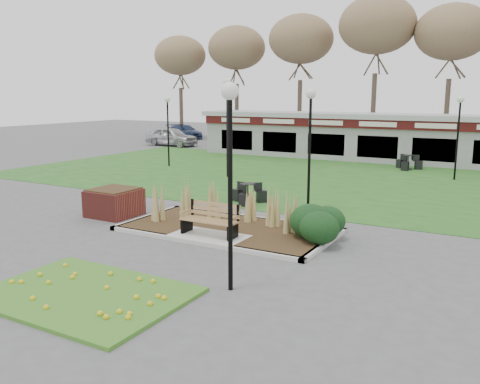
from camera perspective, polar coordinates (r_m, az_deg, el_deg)
The scene contains 18 objects.
ground at distance 14.53m, azimuth -3.79°, elevation -5.50°, with size 100.00×100.00×0.00m, color #515154.
lawn at distance 25.18m, azimuth 11.31°, elevation 1.40°, with size 34.00×16.00×0.02m, color #1F581C.
flower_bed at distance 11.16m, azimuth -17.06°, elevation -10.78°, with size 4.20×3.00×0.16m.
planting_bed at distance 14.95m, azimuth 3.14°, elevation -3.56°, with size 6.75×3.40×1.27m.
park_bench at distance 14.57m, azimuth -3.29°, elevation -3.04°, with size 1.70×0.66×0.93m.
brick_planter at distance 17.84m, azimuth -13.94°, elevation -1.11°, with size 1.50×1.50×0.95m.
food_pavilion at distance 32.62m, azimuth 15.83°, elevation 5.94°, with size 24.60×3.40×2.90m.
tree_backdrop at distance 40.59m, azimuth 19.19°, elevation 16.42°, with size 47.24×5.24×10.36m.
lamp_post_near_left at distance 10.29m, azimuth -1.13°, elevation 5.70°, with size 0.36×0.36×4.35m.
lamp_post_near_right at distance 18.15m, azimuth 7.89°, elevation 7.77°, with size 0.36×0.36×4.29m.
lamp_post_mid_left at distance 25.10m, azimuth -1.43°, elevation 9.68°, with size 0.40×0.40×4.86m.
lamp_post_mid_right at distance 26.42m, azimuth 23.38°, elevation 7.52°, with size 0.33×0.33×4.02m.
lamp_post_far_left at distance 29.27m, azimuth -8.12°, elevation 8.47°, with size 0.33×0.33×3.95m.
bistro_set_a at distance 19.32m, azimuth 0.88°, elevation -0.49°, with size 1.37×1.35×0.75m.
bistro_set_b at distance 29.42m, azimuth 18.34°, elevation 2.94°, with size 1.46×1.31×0.78m.
car_silver at distance 41.07m, azimuth -7.71°, elevation 6.20°, with size 1.77×4.40×1.50m, color #B7B7BC.
car_black at distance 41.97m, azimuth 1.07°, elevation 6.30°, with size 1.43×4.10×1.35m, color black.
car_blue at distance 47.68m, azimuth -6.26°, elevation 6.75°, with size 1.78×4.39×1.27m, color navy.
Camera 1 is at (7.66, -11.64, 4.12)m, focal length 38.00 mm.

